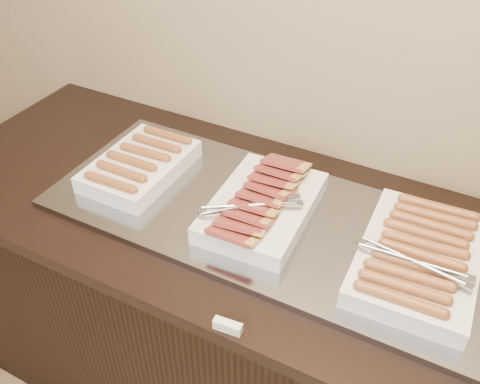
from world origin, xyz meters
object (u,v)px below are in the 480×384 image
at_px(counter, 263,326).
at_px(dish_left, 140,165).
at_px(dish_right, 419,257).
at_px(warming_tray, 267,219).
at_px(dish_center, 262,205).

relative_size(counter, dish_left, 6.22).
xyz_separation_m(counter, dish_right, (0.39, -0.00, 0.50)).
distance_m(warming_tray, dish_left, 0.41).
bearing_deg(dish_left, dish_right, -0.42).
height_order(warming_tray, dish_right, dish_right).
xyz_separation_m(counter, dish_center, (-0.02, -0.00, 0.50)).
bearing_deg(dish_center, dish_left, 176.43).
xyz_separation_m(dish_left, dish_center, (0.40, -0.00, 0.00)).
height_order(counter, dish_left, dish_left).
distance_m(dish_left, dish_center, 0.40).
relative_size(warming_tray, dish_center, 3.09).
bearing_deg(warming_tray, dish_right, -0.45).
bearing_deg(dish_left, dish_center, -0.74).
bearing_deg(dish_center, warming_tray, 10.30).
xyz_separation_m(warming_tray, dish_right, (0.39, -0.00, 0.04)).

